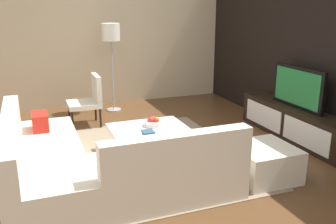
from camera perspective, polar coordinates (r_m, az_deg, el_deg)
ground_plane at (r=5.03m, az=-3.20°, el=-7.43°), size 14.00×14.00×0.00m
feature_wall_back at (r=6.03m, az=22.13°, el=9.21°), size 6.40×0.12×2.80m
side_wall_left at (r=7.78m, az=-9.36°, el=11.53°), size 0.12×5.20×2.80m
area_rug at (r=5.11m, az=-3.55°, el=-6.96°), size 3.01×2.56×0.01m
media_console at (r=6.06m, az=18.86°, el=-1.59°), size 2.20×0.45×0.50m
television at (r=5.92m, az=19.36°, el=3.60°), size 1.08×0.06×0.63m
sectional_couch at (r=4.28m, az=-11.95°, el=-8.02°), size 2.36×2.42×0.82m
coffee_table at (r=5.07m, az=-2.51°, el=-4.76°), size 1.07×1.05×0.38m
accent_chair_near at (r=6.45m, az=-12.02°, el=2.18°), size 0.53×0.54×0.87m
floor_lamp at (r=7.14m, az=-8.80°, el=11.34°), size 0.34×0.34×1.68m
ottoman at (r=4.61m, az=14.44°, el=-7.52°), size 0.70×0.70×0.40m
fruit_bowl at (r=5.18m, az=-2.16°, el=-1.57°), size 0.28×0.28×0.14m
book_stack at (r=4.76m, az=-2.99°, el=-3.41°), size 0.18×0.15×0.08m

